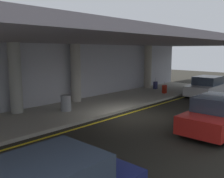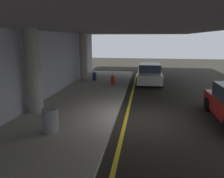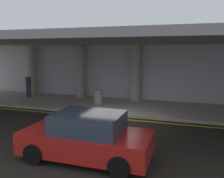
# 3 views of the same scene
# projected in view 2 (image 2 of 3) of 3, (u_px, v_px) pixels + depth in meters

# --- Properties ---
(ground_plane) EXTENTS (60.00, 60.00, 0.00)m
(ground_plane) POSITION_uv_depth(u_px,v_px,m) (140.00, 120.00, 9.36)
(ground_plane) COLOR black
(sidewalk) EXTENTS (26.00, 4.20, 0.15)m
(sidewalk) POSITION_uv_depth(u_px,v_px,m) (70.00, 115.00, 9.79)
(sidewalk) COLOR #9F9A8C
(sidewalk) RESTS_ON ground
(lane_stripe_yellow) EXTENTS (26.00, 0.14, 0.01)m
(lane_stripe_yellow) POSITION_uv_depth(u_px,v_px,m) (126.00, 119.00, 9.45)
(lane_stripe_yellow) COLOR yellow
(lane_stripe_yellow) RESTS_ON ground
(support_column_center) EXTENTS (0.64, 0.64, 3.65)m
(support_column_center) POSITION_uv_depth(u_px,v_px,m) (34.00, 72.00, 9.59)
(support_column_center) COLOR #9F9A8F
(support_column_center) RESTS_ON sidewalk
(support_column_right_mid) EXTENTS (0.64, 0.64, 3.65)m
(support_column_right_mid) POSITION_uv_depth(u_px,v_px,m) (83.00, 57.00, 17.30)
(support_column_right_mid) COLOR #A49B89
(support_column_right_mid) RESTS_ON sidewalk
(ceiling_overhang) EXTENTS (28.00, 13.20, 0.30)m
(ceiling_overhang) POSITION_uv_depth(u_px,v_px,m) (78.00, 24.00, 8.85)
(ceiling_overhang) COLOR gray
(ceiling_overhang) RESTS_ON support_column_far_left
(terminal_back_wall) EXTENTS (26.00, 0.30, 3.80)m
(terminal_back_wall) POSITION_uv_depth(u_px,v_px,m) (20.00, 73.00, 9.71)
(terminal_back_wall) COLOR #B2B3BC
(terminal_back_wall) RESTS_ON ground
(car_silver) EXTENTS (4.10, 1.92, 1.50)m
(car_silver) POSITION_uv_depth(u_px,v_px,m) (149.00, 74.00, 16.96)
(car_silver) COLOR #BBBBBE
(car_silver) RESTS_ON ground
(suitcase_upright_primary) EXTENTS (0.36, 0.22, 0.90)m
(suitcase_upright_primary) POSITION_uv_depth(u_px,v_px,m) (94.00, 76.00, 17.41)
(suitcase_upright_primary) COLOR #1D1F47
(suitcase_upright_primary) RESTS_ON sidewalk
(suitcase_upright_secondary) EXTENTS (0.36, 0.22, 0.90)m
(suitcase_upright_secondary) POSITION_uv_depth(u_px,v_px,m) (113.00, 80.00, 15.89)
(suitcase_upright_secondary) COLOR #9E1D0E
(suitcase_upright_secondary) RESTS_ON sidewalk
(trash_bin_steel) EXTENTS (0.56, 0.56, 0.85)m
(trash_bin_steel) POSITION_uv_depth(u_px,v_px,m) (51.00, 120.00, 7.73)
(trash_bin_steel) COLOR gray
(trash_bin_steel) RESTS_ON sidewalk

